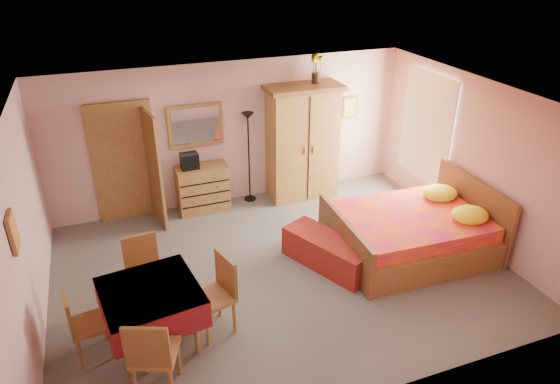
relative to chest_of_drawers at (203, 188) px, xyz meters
name	(u,v)px	position (x,y,z in m)	size (l,w,h in m)	color
floor	(281,270)	(0.65, -2.25, -0.43)	(6.50, 6.50, 0.00)	slate
ceiling	(281,101)	(0.65, -2.25, 2.17)	(6.50, 6.50, 0.00)	brown
wall_back	(232,134)	(0.65, 0.25, 0.87)	(6.50, 0.10, 2.60)	#CE9995
wall_front	(372,303)	(0.65, -4.75, 0.87)	(6.50, 0.10, 2.60)	#CE9995
wall_left	(23,237)	(-2.60, -2.25, 0.87)	(0.10, 5.00, 2.60)	#CE9995
wall_right	(472,160)	(3.90, -2.25, 0.87)	(0.10, 5.00, 2.60)	#CE9995
doorway	(125,163)	(-1.25, 0.22, 0.60)	(1.06, 0.12, 2.15)	#9E6B35
window	(426,127)	(3.86, -1.05, 1.02)	(0.08, 1.40, 1.95)	white
picture_left	(13,232)	(-2.57, -2.85, 1.27)	(0.04, 0.32, 0.42)	orange
picture_back	(350,107)	(3.00, 0.22, 1.12)	(0.30, 0.04, 0.40)	#D8BF59
chest_of_drawers	(203,188)	(0.00, 0.00, 0.00)	(0.91, 0.45, 0.85)	#9B6834
wall_mirror	(196,125)	(0.00, 0.21, 1.12)	(0.96, 0.05, 0.76)	silver
stereo	(189,161)	(-0.20, 0.00, 0.57)	(0.30, 0.22, 0.28)	black
floor_lamp	(249,158)	(0.91, 0.09, 0.43)	(0.22, 0.22, 1.71)	black
wardrobe	(302,143)	(1.90, -0.07, 0.65)	(1.37, 0.71, 2.15)	#B0803B
sunflower_vase	(316,68)	(2.14, -0.03, 1.98)	(0.21, 0.21, 0.52)	yellow
bed	(411,221)	(2.71, -2.48, 0.11)	(2.34, 1.84, 1.08)	#D7154D
bench	(328,252)	(1.36, -2.38, -0.19)	(0.53, 1.43, 0.48)	maroon
dining_table	(153,317)	(-1.31, -3.12, -0.03)	(1.09, 1.09, 0.80)	maroon
chair_south	(155,352)	(-1.37, -3.83, 0.09)	(0.47, 0.47, 1.03)	#AD713A
chair_north	(146,275)	(-1.29, -2.38, 0.07)	(0.45, 0.45, 1.00)	olive
chair_west	(89,323)	(-2.02, -3.06, 0.04)	(0.43, 0.43, 0.94)	#9F6736
chair_east	(212,297)	(-0.59, -3.15, 0.09)	(0.47, 0.47, 1.03)	#B0793B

